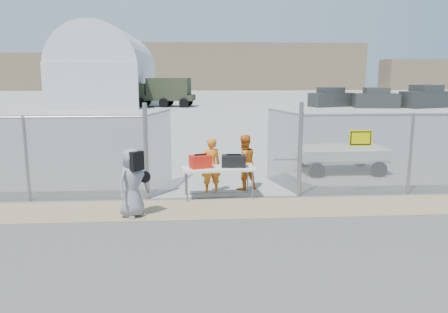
{
  "coord_description": "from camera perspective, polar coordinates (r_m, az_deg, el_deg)",
  "views": [
    {
      "loc": [
        -0.74,
        -9.1,
        3.22
      ],
      "look_at": [
        0.0,
        2.0,
        1.1
      ],
      "focal_mm": 35.0,
      "sensor_mm": 36.0,
      "label": 1
    }
  ],
  "objects": [
    {
      "name": "ground",
      "position": [
        9.68,
        0.79,
        -8.64
      ],
      "size": [
        160.0,
        160.0,
        0.0
      ],
      "primitive_type": "plane",
      "color": "#4A4A4A"
    },
    {
      "name": "tarmac_inside",
      "position": [
        51.21,
        -3.0,
        7.18
      ],
      "size": [
        160.0,
        80.0,
        0.01
      ],
      "primitive_type": "cube",
      "color": "#9B9B96",
      "rests_on": "ground"
    },
    {
      "name": "dirt_strip",
      "position": [
        10.63,
        0.36,
        -6.81
      ],
      "size": [
        44.0,
        1.6,
        0.01
      ],
      "primitive_type": "cube",
      "color": "#A08560",
      "rests_on": "ground"
    },
    {
      "name": "distant_hills",
      "position": [
        87.3,
        -0.04,
        11.64
      ],
      "size": [
        140.0,
        6.0,
        9.0
      ],
      "primitive_type": null,
      "color": "#7F684F",
      "rests_on": "ground"
    },
    {
      "name": "chain_link_fence",
      "position": [
        11.33,
        0.0,
        0.0
      ],
      "size": [
        40.0,
        0.2,
        2.2
      ],
      "primitive_type": null,
      "color": "gray",
      "rests_on": "ground"
    },
    {
      "name": "quonset_hangar",
      "position": [
        49.97,
        -14.78,
        11.34
      ],
      "size": [
        9.0,
        18.0,
        8.0
      ],
      "primitive_type": null,
      "color": "silver",
      "rests_on": "ground"
    },
    {
      "name": "folding_table",
      "position": [
        11.47,
        -0.73,
        -3.42
      ],
      "size": [
        1.96,
        0.94,
        0.81
      ],
      "primitive_type": null,
      "rotation": [
        0.0,
        0.0,
        0.08
      ],
      "color": "white",
      "rests_on": "ground"
    },
    {
      "name": "orange_bag",
      "position": [
        11.33,
        -3.1,
        -0.67
      ],
      "size": [
        0.61,
        0.49,
        0.33
      ],
      "primitive_type": "cube",
      "rotation": [
        0.0,
        0.0,
        0.31
      ],
      "color": "red",
      "rests_on": "folding_table"
    },
    {
      "name": "black_duffel",
      "position": [
        11.45,
        1.27,
        -0.6
      ],
      "size": [
        0.66,
        0.42,
        0.3
      ],
      "primitive_type": "cube",
      "rotation": [
        0.0,
        0.0,
        -0.09
      ],
      "color": "black",
      "rests_on": "folding_table"
    },
    {
      "name": "security_worker_left",
      "position": [
        11.82,
        -1.74,
        -1.19
      ],
      "size": [
        0.63,
        0.49,
        1.54
      ],
      "primitive_type": "imported",
      "rotation": [
        0.0,
        0.0,
        3.38
      ],
      "color": "orange",
      "rests_on": "ground"
    },
    {
      "name": "security_worker_right",
      "position": [
        12.2,
        2.61,
        -0.77
      ],
      "size": [
        0.94,
        0.86,
        1.56
      ],
      "primitive_type": "imported",
      "rotation": [
        0.0,
        0.0,
        3.6
      ],
      "color": "orange",
      "rests_on": "ground"
    },
    {
      "name": "visitor",
      "position": [
        10.08,
        -11.86,
        -3.38
      ],
      "size": [
        0.91,
        0.9,
        1.59
      ],
      "primitive_type": "imported",
      "rotation": [
        0.0,
        0.0,
        0.77
      ],
      "color": "gray",
      "rests_on": "ground"
    },
    {
      "name": "utility_trailer",
      "position": [
        14.94,
        14.92,
        -0.29
      ],
      "size": [
        3.66,
        1.89,
        0.89
      ],
      "primitive_type": null,
      "rotation": [
        0.0,
        0.0,
        0.0
      ],
      "color": "white",
      "rests_on": "ground"
    },
    {
      "name": "military_truck",
      "position": [
        43.6,
        -7.79,
        8.3
      ],
      "size": [
        6.13,
        3.16,
        2.78
      ],
      "primitive_type": null,
      "rotation": [
        0.0,
        0.0,
        -0.18
      ],
      "color": "#2E3521",
      "rests_on": "ground"
    },
    {
      "name": "parked_vehicle_near",
      "position": [
        44.37,
        13.73,
        7.52
      ],
      "size": [
        4.46,
        3.09,
        1.85
      ],
      "primitive_type": null,
      "rotation": [
        0.0,
        0.0,
        0.34
      ],
      "color": "#2E302F",
      "rests_on": "ground"
    },
    {
      "name": "parked_vehicle_mid",
      "position": [
        44.17,
        19.22,
        7.23
      ],
      "size": [
        4.33,
        2.4,
        1.86
      ],
      "primitive_type": null,
      "rotation": [
        0.0,
        0.0,
        -0.14
      ],
      "color": "#2E302F",
      "rests_on": "ground"
    },
    {
      "name": "parked_vehicle_far",
      "position": [
        46.06,
        24.84,
        7.12
      ],
      "size": [
        5.11,
        3.51,
        2.11
      ],
      "primitive_type": null,
      "rotation": [
        0.0,
        0.0,
        0.33
      ],
      "color": "#2E302F",
      "rests_on": "ground"
    }
  ]
}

